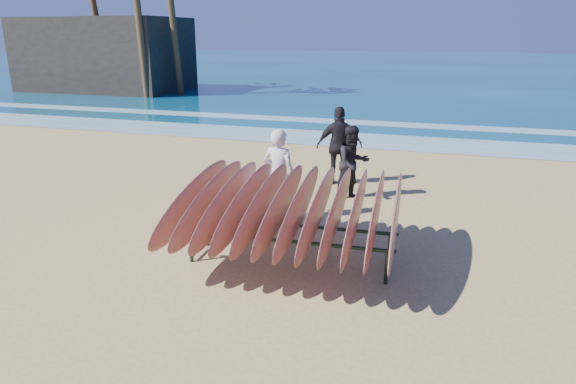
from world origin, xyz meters
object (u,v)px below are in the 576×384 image
at_px(person_white, 279,175).
at_px(person_dark_b, 339,146).
at_px(surfboard_rack, 290,208).
at_px(building, 105,55).
at_px(person_dark_a, 353,163).

distance_m(person_white, person_dark_b, 2.83).
distance_m(surfboard_rack, building, 27.76).
xyz_separation_m(person_white, building, (-17.66, 18.96, 1.28)).
distance_m(person_dark_a, building, 25.51).
relative_size(surfboard_rack, person_dark_b, 1.85).
relative_size(person_dark_b, building, 0.19).
relative_size(person_white, building, 0.18).
xyz_separation_m(person_dark_a, person_dark_b, (-0.52, 1.09, 0.12)).
distance_m(person_white, building, 25.94).
height_order(person_white, person_dark_b, person_dark_b).
bearing_deg(person_dark_b, person_white, 59.46).
bearing_deg(person_dark_a, person_dark_b, 75.77).
distance_m(person_dark_b, building, 24.38).
distance_m(person_white, person_dark_a, 1.99).
xyz_separation_m(person_dark_a, building, (-18.72, 17.27, 1.37)).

